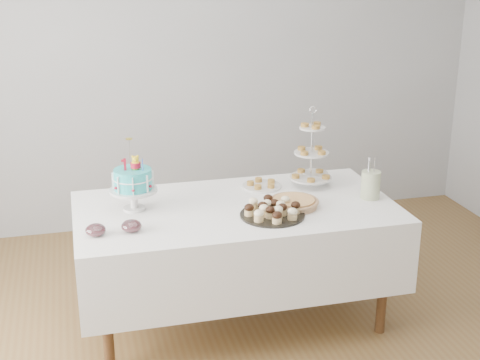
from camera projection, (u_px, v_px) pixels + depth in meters
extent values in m
plane|color=brown|center=(248.00, 343.00, 4.00)|extent=(5.00, 5.00, 0.00)
cube|color=#97999C|center=(184.00, 65.00, 5.39)|extent=(5.00, 0.04, 2.70)
cube|color=#97999C|center=(453.00, 310.00, 1.73)|extent=(5.00, 0.04, 2.70)
cube|color=white|center=(236.00, 240.00, 4.09)|extent=(1.92, 1.02, 0.45)
cylinder|color=#51321C|center=(107.00, 318.00, 3.63)|extent=(0.06, 0.06, 0.67)
cylinder|color=#51321C|center=(383.00, 283.00, 4.02)|extent=(0.06, 0.06, 0.67)
cylinder|color=#51321C|center=(99.00, 260.00, 4.31)|extent=(0.06, 0.06, 0.67)
cylinder|color=#51321C|center=(336.00, 235.00, 4.69)|extent=(0.06, 0.06, 0.67)
cylinder|color=#2BBCBD|center=(133.00, 179.00, 3.90)|extent=(0.22, 0.22, 0.12)
torus|color=white|center=(133.00, 178.00, 3.90)|extent=(0.24, 0.24, 0.01)
cube|color=#AF1228|center=(125.00, 164.00, 3.85)|extent=(0.02, 0.02, 0.07)
cylinder|color=blue|center=(143.00, 165.00, 3.85)|extent=(0.01, 0.01, 0.07)
cylinder|color=silver|center=(130.00, 154.00, 3.88)|extent=(0.00, 0.00, 0.17)
cylinder|color=gold|center=(129.00, 139.00, 3.85)|extent=(0.04, 0.04, 0.01)
cylinder|color=black|center=(272.00, 215.00, 3.87)|extent=(0.38, 0.38, 0.01)
ellipsoid|color=black|center=(260.00, 207.00, 3.83)|extent=(0.06, 0.06, 0.04)
ellipsoid|color=beige|center=(285.00, 205.00, 3.87)|extent=(0.06, 0.06, 0.04)
cylinder|color=tan|center=(294.00, 204.00, 4.01)|extent=(0.28, 0.28, 0.04)
cylinder|color=tan|center=(294.00, 201.00, 4.00)|extent=(0.25, 0.25, 0.02)
torus|color=tan|center=(294.00, 201.00, 4.00)|extent=(0.30, 0.30, 0.02)
cylinder|color=silver|center=(312.00, 150.00, 4.28)|extent=(0.01, 0.01, 0.49)
cylinder|color=silver|center=(311.00, 177.00, 4.34)|extent=(0.27, 0.27, 0.01)
cylinder|color=silver|center=(311.00, 153.00, 4.29)|extent=(0.23, 0.23, 0.01)
cylinder|color=silver|center=(312.00, 128.00, 4.23)|extent=(0.17, 0.17, 0.01)
torus|color=silver|center=(313.00, 110.00, 4.20)|extent=(0.05, 0.01, 0.05)
cylinder|color=silver|center=(315.00, 177.00, 4.43)|extent=(0.17, 0.17, 0.07)
cylinder|color=silver|center=(262.00, 186.00, 4.34)|extent=(0.26, 0.26, 0.01)
ellipsoid|color=silver|center=(96.00, 230.00, 3.60)|extent=(0.11, 0.11, 0.07)
cylinder|color=#5C0712|center=(96.00, 231.00, 3.60)|extent=(0.08, 0.08, 0.03)
ellipsoid|color=silver|center=(131.00, 226.00, 3.65)|extent=(0.11, 0.11, 0.07)
cylinder|color=#5C0712|center=(131.00, 227.00, 3.65)|extent=(0.08, 0.08, 0.03)
cylinder|color=beige|center=(371.00, 185.00, 4.12)|extent=(0.12, 0.12, 0.17)
cylinder|color=beige|center=(379.00, 181.00, 4.14)|extent=(0.01, 0.01, 0.09)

